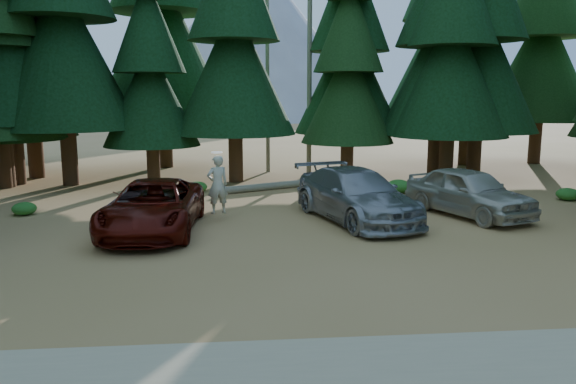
# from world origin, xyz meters

# --- Properties ---
(ground) EXTENTS (160.00, 160.00, 0.00)m
(ground) POSITION_xyz_m (0.00, 0.00, 0.00)
(ground) COLOR #A07A44
(ground) RESTS_ON ground
(forest_belt_north) EXTENTS (36.00, 7.00, 22.00)m
(forest_belt_north) POSITION_xyz_m (0.00, 15.00, 0.00)
(forest_belt_north) COLOR black
(forest_belt_north) RESTS_ON ground
(snag_front) EXTENTS (0.24, 0.24, 12.00)m
(snag_front) POSITION_xyz_m (0.80, 14.50, 6.00)
(snag_front) COLOR #6E6958
(snag_front) RESTS_ON ground
(snag_back) EXTENTS (0.20, 0.20, 10.00)m
(snag_back) POSITION_xyz_m (-1.20, 16.00, 5.00)
(snag_back) COLOR #6E6958
(snag_back) RESTS_ON ground
(mountain_peak) EXTENTS (48.00, 50.00, 28.00)m
(mountain_peak) POSITION_xyz_m (-2.59, 88.23, 12.71)
(mountain_peak) COLOR gray
(mountain_peak) RESTS_ON ground
(red_pickup) EXTENTS (2.85, 5.72, 1.56)m
(red_pickup) POSITION_xyz_m (-5.37, 3.16, 0.78)
(red_pickup) COLOR #510D06
(red_pickup) RESTS_ON ground
(silver_minivan_center) EXTENTS (3.95, 6.25, 1.69)m
(silver_minivan_center) POSITION_xyz_m (1.07, 4.18, 0.84)
(silver_minivan_center) COLOR #9A9CA2
(silver_minivan_center) RESTS_ON ground
(silver_minivan_right) EXTENTS (3.65, 5.26, 1.66)m
(silver_minivan_right) POSITION_xyz_m (5.05, 4.55, 0.83)
(silver_minivan_right) COLOR beige
(silver_minivan_right) RESTS_ON ground
(frisbee_player) EXTENTS (0.82, 0.67, 2.04)m
(frisbee_player) POSITION_xyz_m (-3.47, 4.50, 1.22)
(frisbee_player) COLOR beige
(frisbee_player) RESTS_ON ground
(log_left) EXTENTS (4.11, 2.23, 0.32)m
(log_left) POSITION_xyz_m (-1.43, 10.33, 0.16)
(log_left) COLOR #6E6958
(log_left) RESTS_ON ground
(log_mid) EXTENTS (2.99, 1.57, 0.26)m
(log_mid) POSITION_xyz_m (2.28, 9.92, 0.13)
(log_mid) COLOR #6E6958
(log_mid) RESTS_ON ground
(log_right) EXTENTS (5.12, 0.90, 0.33)m
(log_right) POSITION_xyz_m (4.42, 7.00, 0.16)
(log_right) COLOR #6E6958
(log_right) RESTS_ON ground
(shrub_far_left) EXTENTS (1.02, 1.02, 0.56)m
(shrub_far_left) POSITION_xyz_m (-5.98, 6.22, 0.28)
(shrub_far_left) COLOR #246D20
(shrub_far_left) RESTS_ON ground
(shrub_left) EXTENTS (0.83, 0.83, 0.46)m
(shrub_left) POSITION_xyz_m (-4.53, 10.00, 0.23)
(shrub_left) COLOR #246D20
(shrub_left) RESTS_ON ground
(shrub_center_left) EXTENTS (1.22, 1.22, 0.67)m
(shrub_center_left) POSITION_xyz_m (1.29, 8.44, 0.33)
(shrub_center_left) COLOR #246D20
(shrub_center_left) RESTS_ON ground
(shrub_center_right) EXTENTS (0.84, 0.84, 0.46)m
(shrub_center_right) POSITION_xyz_m (3.53, 9.15, 0.23)
(shrub_center_right) COLOR #246D20
(shrub_center_right) RESTS_ON ground
(shrub_right) EXTENTS (0.96, 0.96, 0.53)m
(shrub_right) POSITION_xyz_m (0.92, 10.00, 0.26)
(shrub_right) COLOR #246D20
(shrub_right) RESTS_ON ground
(shrub_far_right) EXTENTS (1.02, 1.02, 0.56)m
(shrub_far_right) POSITION_xyz_m (3.95, 9.14, 0.28)
(shrub_far_right) COLOR #246D20
(shrub_far_right) RESTS_ON ground
(shrub_edge_west) EXTENTS (0.81, 0.81, 0.45)m
(shrub_edge_west) POSITION_xyz_m (-10.17, 5.99, 0.22)
(shrub_edge_west) COLOR #246D20
(shrub_edge_west) RESTS_ON ground
(shrub_edge_east) EXTENTS (0.88, 0.88, 0.48)m
(shrub_edge_east) POSITION_xyz_m (10.09, 6.90, 0.24)
(shrub_edge_east) COLOR #246D20
(shrub_edge_east) RESTS_ON ground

